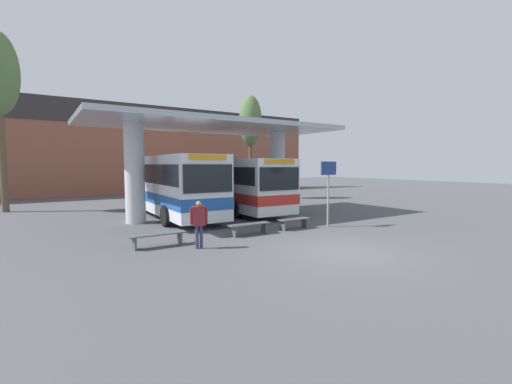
{
  "coord_description": "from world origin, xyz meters",
  "views": [
    {
      "loc": [
        -8.24,
        -7.66,
        2.81
      ],
      "look_at": [
        0.0,
        5.13,
        1.6
      ],
      "focal_mm": 24.0,
      "sensor_mm": 36.0,
      "label": 1
    }
  ],
  "objects_px": {
    "transit_bus_center_bay": "(224,182)",
    "waiting_bench_mid_platform": "(158,237)",
    "transit_bus_left_bay": "(168,183)",
    "parked_car_street": "(227,182)",
    "waiting_bench_near_pillar": "(249,226)",
    "waiting_bench_far_platform": "(294,221)",
    "info_sign_platform": "(328,180)",
    "pedestrian_waiting": "(199,220)",
    "poplar_tree_behind_left": "(250,122)"
  },
  "relations": [
    {
      "from": "info_sign_platform",
      "to": "pedestrian_waiting",
      "type": "xyz_separation_m",
      "value": [
        -6.53,
        -0.58,
        -1.13
      ]
    },
    {
      "from": "waiting_bench_mid_platform",
      "to": "poplar_tree_behind_left",
      "type": "distance_m",
      "value": 17.98
    },
    {
      "from": "poplar_tree_behind_left",
      "to": "parked_car_street",
      "type": "distance_m",
      "value": 8.68
    },
    {
      "from": "waiting_bench_mid_platform",
      "to": "pedestrian_waiting",
      "type": "height_order",
      "value": "pedestrian_waiting"
    },
    {
      "from": "waiting_bench_mid_platform",
      "to": "parked_car_street",
      "type": "xyz_separation_m",
      "value": [
        12.94,
        19.23,
        0.69
      ]
    },
    {
      "from": "waiting_bench_near_pillar",
      "to": "waiting_bench_far_platform",
      "type": "xyz_separation_m",
      "value": [
        2.29,
        0.0,
        -0.01
      ]
    },
    {
      "from": "waiting_bench_near_pillar",
      "to": "waiting_bench_mid_platform",
      "type": "height_order",
      "value": "same"
    },
    {
      "from": "transit_bus_left_bay",
      "to": "parked_car_street",
      "type": "bearing_deg",
      "value": -128.77
    },
    {
      "from": "transit_bus_center_bay",
      "to": "poplar_tree_behind_left",
      "type": "xyz_separation_m",
      "value": [
        4.89,
        4.68,
        4.55
      ]
    },
    {
      "from": "waiting_bench_near_pillar",
      "to": "waiting_bench_mid_platform",
      "type": "bearing_deg",
      "value": 180.0
    },
    {
      "from": "info_sign_platform",
      "to": "poplar_tree_behind_left",
      "type": "height_order",
      "value": "poplar_tree_behind_left"
    },
    {
      "from": "waiting_bench_far_platform",
      "to": "parked_car_street",
      "type": "bearing_deg",
      "value": 70.13
    },
    {
      "from": "poplar_tree_behind_left",
      "to": "waiting_bench_mid_platform",
      "type": "bearing_deg",
      "value": -132.71
    },
    {
      "from": "poplar_tree_behind_left",
      "to": "waiting_bench_near_pillar",
      "type": "bearing_deg",
      "value": -122.07
    },
    {
      "from": "transit_bus_center_bay",
      "to": "waiting_bench_mid_platform",
      "type": "xyz_separation_m",
      "value": [
        -6.62,
        -7.79,
        -1.39
      ]
    },
    {
      "from": "transit_bus_center_bay",
      "to": "waiting_bench_near_pillar",
      "type": "distance_m",
      "value": 8.44
    },
    {
      "from": "waiting_bench_far_platform",
      "to": "waiting_bench_mid_platform",
      "type": "bearing_deg",
      "value": -180.0
    },
    {
      "from": "transit_bus_center_bay",
      "to": "waiting_bench_mid_platform",
      "type": "bearing_deg",
      "value": 50.95
    },
    {
      "from": "transit_bus_left_bay",
      "to": "info_sign_platform",
      "type": "xyz_separation_m",
      "value": [
        4.88,
        -7.43,
        0.29
      ]
    },
    {
      "from": "transit_bus_left_bay",
      "to": "waiting_bench_mid_platform",
      "type": "height_order",
      "value": "transit_bus_left_bay"
    },
    {
      "from": "pedestrian_waiting",
      "to": "parked_car_street",
      "type": "bearing_deg",
      "value": 78.38
    },
    {
      "from": "waiting_bench_near_pillar",
      "to": "info_sign_platform",
      "type": "bearing_deg",
      "value": -5.89
    },
    {
      "from": "waiting_bench_far_platform",
      "to": "pedestrian_waiting",
      "type": "bearing_deg",
      "value": -168.58
    },
    {
      "from": "transit_bus_left_bay",
      "to": "transit_bus_center_bay",
      "type": "relative_size",
      "value": 0.9
    },
    {
      "from": "poplar_tree_behind_left",
      "to": "info_sign_platform",
      "type": "bearing_deg",
      "value": -106.77
    },
    {
      "from": "pedestrian_waiting",
      "to": "parked_car_street",
      "type": "relative_size",
      "value": 0.38
    },
    {
      "from": "waiting_bench_mid_platform",
      "to": "info_sign_platform",
      "type": "distance_m",
      "value": 7.84
    },
    {
      "from": "transit_bus_left_bay",
      "to": "waiting_bench_far_platform",
      "type": "height_order",
      "value": "transit_bus_left_bay"
    },
    {
      "from": "transit_bus_center_bay",
      "to": "parked_car_street",
      "type": "xyz_separation_m",
      "value": [
        6.32,
        11.44,
        -0.7
      ]
    },
    {
      "from": "pedestrian_waiting",
      "to": "waiting_bench_far_platform",
      "type": "bearing_deg",
      "value": 30.16
    },
    {
      "from": "transit_bus_center_bay",
      "to": "waiting_bench_far_platform",
      "type": "bearing_deg",
      "value": 86.69
    },
    {
      "from": "transit_bus_center_bay",
      "to": "waiting_bench_mid_platform",
      "type": "height_order",
      "value": "transit_bus_center_bay"
    },
    {
      "from": "waiting_bench_far_platform",
      "to": "info_sign_platform",
      "type": "distance_m",
      "value": 2.45
    },
    {
      "from": "transit_bus_left_bay",
      "to": "transit_bus_center_bay",
      "type": "xyz_separation_m",
      "value": [
        3.87,
        0.76,
        -0.08
      ]
    },
    {
      "from": "transit_bus_left_bay",
      "to": "poplar_tree_behind_left",
      "type": "distance_m",
      "value": 11.24
    },
    {
      "from": "waiting_bench_near_pillar",
      "to": "pedestrian_waiting",
      "type": "distance_m",
      "value": 2.85
    },
    {
      "from": "transit_bus_left_bay",
      "to": "parked_car_street",
      "type": "xyz_separation_m",
      "value": [
        10.19,
        12.21,
        -0.78
      ]
    },
    {
      "from": "transit_bus_left_bay",
      "to": "pedestrian_waiting",
      "type": "distance_m",
      "value": 8.22
    },
    {
      "from": "waiting_bench_far_platform",
      "to": "parked_car_street",
      "type": "relative_size",
      "value": 0.36
    },
    {
      "from": "transit_bus_center_bay",
      "to": "waiting_bench_mid_platform",
      "type": "distance_m",
      "value": 10.32
    },
    {
      "from": "transit_bus_center_bay",
      "to": "transit_bus_left_bay",
      "type": "bearing_deg",
      "value": 12.49
    },
    {
      "from": "poplar_tree_behind_left",
      "to": "transit_bus_left_bay",
      "type": "bearing_deg",
      "value": -148.13
    },
    {
      "from": "transit_bus_center_bay",
      "to": "pedestrian_waiting",
      "type": "distance_m",
      "value": 10.4
    },
    {
      "from": "waiting_bench_mid_platform",
      "to": "parked_car_street",
      "type": "height_order",
      "value": "parked_car_street"
    },
    {
      "from": "waiting_bench_far_platform",
      "to": "parked_car_street",
      "type": "xyz_separation_m",
      "value": [
        6.95,
        19.23,
        0.71
      ]
    },
    {
      "from": "transit_bus_center_bay",
      "to": "parked_car_street",
      "type": "height_order",
      "value": "transit_bus_center_bay"
    },
    {
      "from": "info_sign_platform",
      "to": "poplar_tree_behind_left",
      "type": "relative_size",
      "value": 0.35
    },
    {
      "from": "pedestrian_waiting",
      "to": "info_sign_platform",
      "type": "bearing_deg",
      "value": 23.83
    },
    {
      "from": "transit_bus_left_bay",
      "to": "pedestrian_waiting",
      "type": "bearing_deg",
      "value": 79.44
    },
    {
      "from": "waiting_bench_mid_platform",
      "to": "info_sign_platform",
      "type": "xyz_separation_m",
      "value": [
        7.63,
        -0.41,
        1.76
      ]
    }
  ]
}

